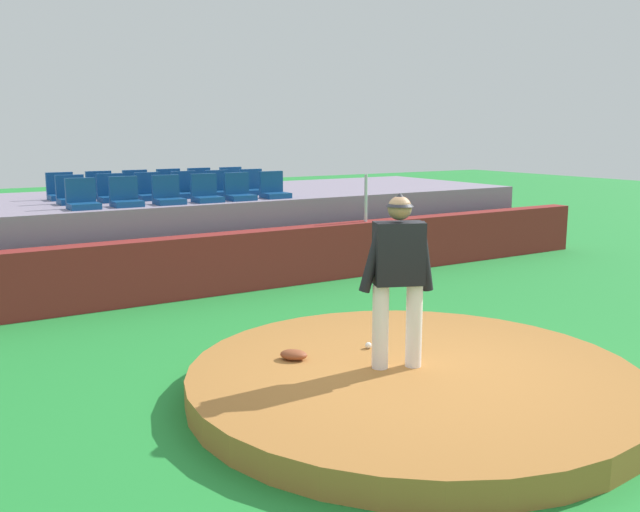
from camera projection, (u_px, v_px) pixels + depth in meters
ground_plane at (413, 394)px, 7.22m from camera, size 60.00×60.00×0.00m
pitchers_mound at (413, 381)px, 7.20m from camera, size 4.68×4.68×0.27m
pitcher at (398, 268)px, 7.03m from camera, size 0.76×0.44×1.82m
baseball at (368, 345)px, 7.82m from camera, size 0.07×0.07×0.07m
fielding_glove at (294, 355)px, 7.44m from camera, size 0.35×0.36×0.11m
brick_barrier at (212, 264)px, 11.53m from camera, size 17.32×0.40×1.01m
fence_post_right at (366, 198)px, 12.99m from camera, size 0.06×0.06×0.88m
bleacher_platform at (157, 231)px, 13.78m from camera, size 15.33×4.30×1.43m
stadium_chair_0 at (82, 199)px, 11.35m from camera, size 0.48×0.44×0.50m
stadium_chair_1 at (125, 197)px, 11.73m from camera, size 0.48×0.44×0.50m
stadium_chair_2 at (168, 195)px, 12.10m from camera, size 0.48×0.44×0.50m
stadium_chair_3 at (206, 193)px, 12.45m from camera, size 0.48×0.44×0.50m
stadium_chair_4 at (239, 191)px, 12.79m from camera, size 0.48×0.44×0.50m
stadium_chair_5 at (274, 190)px, 13.19m from camera, size 0.48×0.44×0.50m
stadium_chair_6 at (72, 195)px, 12.12m from camera, size 0.48×0.44×0.50m
stadium_chair_7 at (112, 193)px, 12.49m from camera, size 0.48×0.44×0.50m
stadium_chair_8 at (150, 191)px, 12.85m from camera, size 0.48×0.44×0.50m
stadium_chair_9 at (186, 189)px, 13.22m from camera, size 0.48×0.44×0.50m
stadium_chair_10 at (219, 188)px, 13.53m from camera, size 0.48×0.44×0.50m
stadium_chair_11 at (253, 186)px, 13.91m from camera, size 0.48×0.44×0.50m
stadium_chair_12 at (61, 191)px, 12.85m from camera, size 0.48×0.44×0.50m
stadium_chair_13 at (101, 189)px, 13.23m from camera, size 0.48×0.44×0.50m
stadium_chair_14 at (137, 188)px, 13.60m from camera, size 0.48×0.44×0.50m
stadium_chair_15 at (170, 186)px, 13.99m from camera, size 0.48×0.44×0.50m
stadium_chair_16 at (201, 185)px, 14.33m from camera, size 0.48×0.44×0.50m
stadium_chair_17 at (233, 184)px, 14.65m from camera, size 0.48×0.44×0.50m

